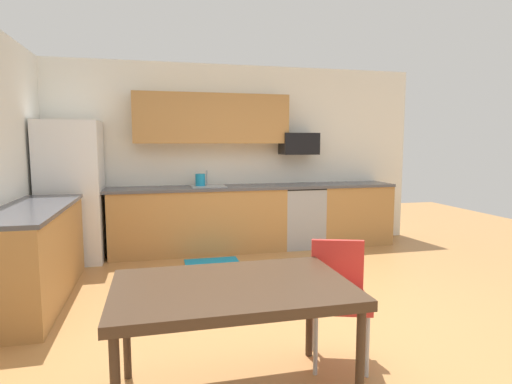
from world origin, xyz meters
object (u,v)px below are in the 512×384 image
(microwave, at_px, (299,144))
(kettle, at_px, (200,181))
(refrigerator, at_px, (72,192))
(oven_range, at_px, (300,216))
(dining_table, at_px, (232,293))
(chair_near_table, at_px, (338,291))

(microwave, height_order, kettle, microwave)
(refrigerator, distance_m, microwave, 3.25)
(refrigerator, xyz_separation_m, kettle, (1.69, 0.13, 0.10))
(refrigerator, bearing_deg, kettle, 4.40)
(oven_range, height_order, dining_table, oven_range)
(microwave, bearing_deg, chair_near_table, -104.47)
(microwave, height_order, chair_near_table, microwave)
(dining_table, bearing_deg, oven_range, 64.56)
(oven_range, height_order, kettle, kettle)
(oven_range, distance_m, chair_near_table, 3.36)
(microwave, bearing_deg, dining_table, -114.83)
(refrigerator, xyz_separation_m, microwave, (3.18, 0.18, 0.62))
(dining_table, bearing_deg, refrigerator, 113.25)
(dining_table, bearing_deg, chair_near_table, 20.43)
(refrigerator, distance_m, oven_range, 3.22)
(refrigerator, xyz_separation_m, oven_range, (3.18, 0.08, -0.46))
(kettle, bearing_deg, dining_table, -93.14)
(oven_range, bearing_deg, kettle, 178.08)
(refrigerator, xyz_separation_m, dining_table, (1.49, -3.47, -0.25))
(chair_near_table, bearing_deg, microwave, 75.53)
(refrigerator, distance_m, dining_table, 3.79)
(refrigerator, bearing_deg, oven_range, 1.44)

